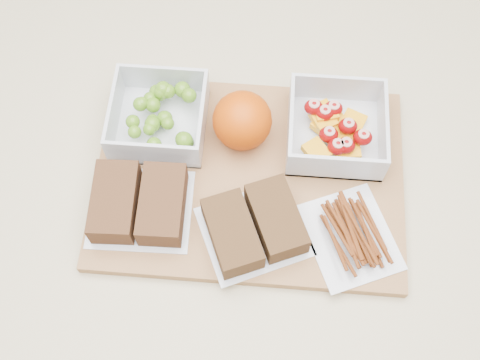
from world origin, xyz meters
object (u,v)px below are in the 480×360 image
at_px(cutting_board, 249,178).
at_px(sandwich_bag_left, 139,203).
at_px(orange, 242,120).
at_px(sandwich_bag_center, 254,226).
at_px(grape_container, 161,116).
at_px(pretzel_bag, 351,233).
at_px(fruit_container, 335,130).

distance_m(cutting_board, sandwich_bag_left, 0.16).
height_order(orange, sandwich_bag_center, orange).
bearing_deg(grape_container, pretzel_bag, -29.75).
xyz_separation_m(orange, sandwich_bag_center, (0.03, -0.14, -0.02)).
distance_m(cutting_board, pretzel_bag, 0.16).
bearing_deg(grape_container, sandwich_bag_center, -47.51).
relative_size(fruit_container, pretzel_bag, 0.83).
relative_size(sandwich_bag_left, pretzel_bag, 0.86).
height_order(cutting_board, sandwich_bag_center, sandwich_bag_center).
bearing_deg(grape_container, sandwich_bag_left, -94.88).
bearing_deg(cutting_board, orange, 103.58).
xyz_separation_m(cutting_board, grape_container, (-0.13, 0.07, 0.03)).
height_order(fruit_container, orange, orange).
bearing_deg(sandwich_bag_center, pretzel_bag, 0.86).
xyz_separation_m(sandwich_bag_left, pretzel_bag, (0.28, -0.02, -0.01)).
xyz_separation_m(fruit_container, pretzel_bag, (0.02, -0.15, -0.01)).
relative_size(grape_container, sandwich_bag_left, 0.94).
bearing_deg(orange, pretzel_bag, -43.24).
height_order(cutting_board, pretzel_bag, pretzel_bag).
bearing_deg(orange, sandwich_bag_center, -79.69).
bearing_deg(pretzel_bag, grape_container, 150.25).
height_order(fruit_container, sandwich_bag_center, fruit_container).
bearing_deg(cutting_board, sandwich_bag_left, -156.08).
distance_m(orange, sandwich_bag_center, 0.15).
bearing_deg(pretzel_bag, sandwich_bag_left, 176.16).
bearing_deg(fruit_container, cutting_board, -148.91).
bearing_deg(sandwich_bag_left, pretzel_bag, -3.84).
height_order(grape_container, orange, orange).
xyz_separation_m(fruit_container, sandwich_bag_center, (-0.10, -0.15, -0.00)).
bearing_deg(sandwich_bag_center, cutting_board, 98.02).
distance_m(fruit_container, sandwich_bag_left, 0.29).
distance_m(fruit_container, sandwich_bag_center, 0.18).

